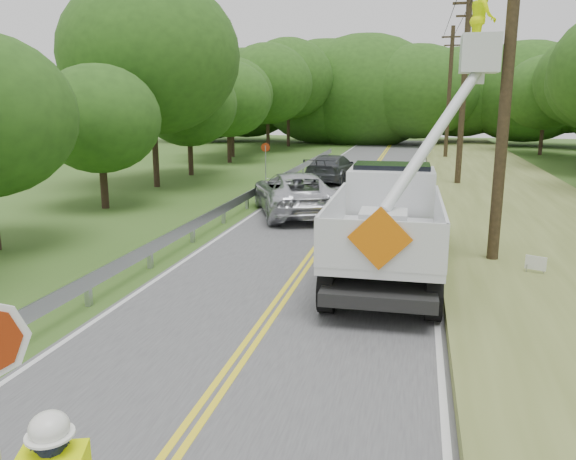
# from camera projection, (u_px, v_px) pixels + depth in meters

# --- Properties ---
(ground) EXTENTS (140.00, 140.00, 0.00)m
(ground) POSITION_uv_depth(u_px,v_px,m) (191.00, 428.00, 7.81)
(ground) COLOR #305919
(ground) RESTS_ON ground
(road) EXTENTS (7.20, 96.00, 0.03)m
(road) POSITION_uv_depth(u_px,v_px,m) (336.00, 223.00, 21.10)
(road) COLOR #4A4A4C
(road) RESTS_ON ground
(guardrail) EXTENTS (0.18, 48.00, 0.77)m
(guardrail) POSITION_uv_depth(u_px,v_px,m) (241.00, 200.00, 22.72)
(guardrail) COLOR #A0A4A8
(guardrail) RESTS_ON ground
(utility_poles) EXTENTS (1.60, 43.30, 10.00)m
(utility_poles) POSITION_uv_depth(u_px,v_px,m) (477.00, 80.00, 21.70)
(utility_poles) COLOR black
(utility_poles) RESTS_ON ground
(tall_grass_verge) EXTENTS (7.00, 96.00, 0.30)m
(tall_grass_verge) POSITION_uv_depth(u_px,v_px,m) (538.00, 228.00, 19.52)
(tall_grass_verge) COLOR #5E682E
(tall_grass_verge) RESTS_ON ground
(treeline_left) EXTENTS (9.96, 56.39, 10.80)m
(treeline_left) POSITION_uv_depth(u_px,v_px,m) (218.00, 81.00, 37.97)
(treeline_left) COLOR #332319
(treeline_left) RESTS_ON ground
(treeline_horizon) EXTENTS (57.03, 14.15, 12.30)m
(treeline_horizon) POSITION_uv_depth(u_px,v_px,m) (387.00, 92.00, 60.07)
(treeline_horizon) COLOR #274B17
(treeline_horizon) RESTS_ON ground
(bucket_truck) EXTENTS (3.87, 7.60, 7.28)m
(bucket_truck) POSITION_uv_depth(u_px,v_px,m) (394.00, 208.00, 15.20)
(bucket_truck) COLOR black
(bucket_truck) RESTS_ON road
(suv_silver) EXTENTS (4.93, 6.73, 1.70)m
(suv_silver) POSITION_uv_depth(u_px,v_px,m) (295.00, 193.00, 22.54)
(suv_silver) COLOR silver
(suv_silver) RESTS_ON road
(suv_darkgrey) EXTENTS (2.81, 5.50, 1.53)m
(suv_darkgrey) POSITION_uv_depth(u_px,v_px,m) (333.00, 168.00, 31.88)
(suv_darkgrey) COLOR #3C4043
(suv_darkgrey) RESTS_ON road
(stop_sign_permanent) EXTENTS (0.49, 0.10, 2.33)m
(stop_sign_permanent) POSITION_uv_depth(u_px,v_px,m) (266.00, 158.00, 30.08)
(stop_sign_permanent) COLOR #A0A4A8
(stop_sign_permanent) RESTS_ON ground
(yard_sign) EXTENTS (0.47, 0.23, 0.72)m
(yard_sign) POSITION_uv_depth(u_px,v_px,m) (536.00, 264.00, 13.87)
(yard_sign) COLOR white
(yard_sign) RESTS_ON ground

